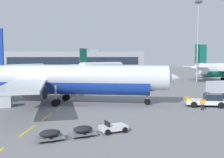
# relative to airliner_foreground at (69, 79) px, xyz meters

# --- Properties ---
(ground) EXTENTS (400.00, 400.00, 0.00)m
(ground) POSITION_rel_airliner_foreground_xyz_m (21.41, 15.94, -3.95)
(ground) COLOR slate
(apron_paint_markings) EXTENTS (8.00, 94.04, 0.01)m
(apron_paint_markings) POSITION_rel_airliner_foreground_xyz_m (-0.59, 13.22, -3.95)
(apron_paint_markings) COLOR yellow
(apron_paint_markings) RESTS_ON ground
(airliner_foreground) EXTENTS (34.79, 34.57, 12.20)m
(airliner_foreground) POSITION_rel_airliner_foreground_xyz_m (0.00, 0.00, 0.00)
(airliner_foreground) COLOR silver
(airliner_foreground) RESTS_ON ground
(pushback_tug) EXTENTS (6.18, 3.53, 2.08)m
(pushback_tug) POSITION_rel_airliner_foreground_xyz_m (21.38, -1.24, -3.05)
(pushback_tug) COLOR silver
(pushback_tug) RESTS_ON ground
(airliner_mid_left) EXTENTS (29.92, 30.65, 10.83)m
(airliner_mid_left) POSITION_rel_airliner_foreground_xyz_m (-30.89, 52.97, -0.44)
(airliner_mid_left) COLOR silver
(airliner_mid_left) RESTS_ON ground
(airliner_far_right) EXTENTS (29.85, 31.79, 11.91)m
(airliner_far_right) POSITION_rel_airliner_foreground_xyz_m (-2.52, 76.16, -0.09)
(airliner_far_right) COLOR silver
(airliner_far_right) RESTS_ON ground
(catering_truck) EXTENTS (7.40, 4.56, 3.14)m
(catering_truck) POSITION_rel_airliner_foreground_xyz_m (27.29, 7.59, -2.30)
(catering_truck) COLOR black
(catering_truck) RESTS_ON ground
(ground_power_truck) EXTENTS (4.07, 7.38, 3.14)m
(ground_power_truck) POSITION_rel_airliner_foreground_xyz_m (13.09, 20.47, -2.30)
(ground_power_truck) COLOR black
(ground_power_truck) RESTS_ON ground
(baggage_train) EXTENTS (8.25, 5.40, 1.14)m
(baggage_train) POSITION_rel_airliner_foreground_xyz_m (5.26, -17.10, -3.42)
(baggage_train) COLOR silver
(baggage_train) RESTS_ON ground
(ground_crew_worker) EXTENTS (0.68, 0.31, 1.68)m
(ground_crew_worker) POSITION_rel_airliner_foreground_xyz_m (19.82, -4.27, -3.00)
(ground_crew_worker) COLOR #191E38
(ground_crew_worker) RESTS_ON ground
(uld_cargo_container) EXTENTS (1.95, 1.92, 1.60)m
(uld_cargo_container) POSITION_rel_airliner_foreground_xyz_m (-8.78, -3.64, -3.15)
(uld_cargo_container) COLOR #B7BCC6
(uld_cargo_container) RESTS_ON ground
(apron_light_mast_far) EXTENTS (1.80, 1.80, 24.67)m
(apron_light_mast_far) POSITION_rel_airliner_foreground_xyz_m (30.60, 38.05, 11.41)
(apron_light_mast_far) COLOR slate
(apron_light_mast_far) RESTS_ON ground
(terminal_satellite) EXTENTS (84.39, 22.35, 13.58)m
(terminal_satellite) POSITION_rel_airliner_foreground_xyz_m (-23.24, 114.94, 2.05)
(terminal_satellite) COLOR gray
(terminal_satellite) RESTS_ON ground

